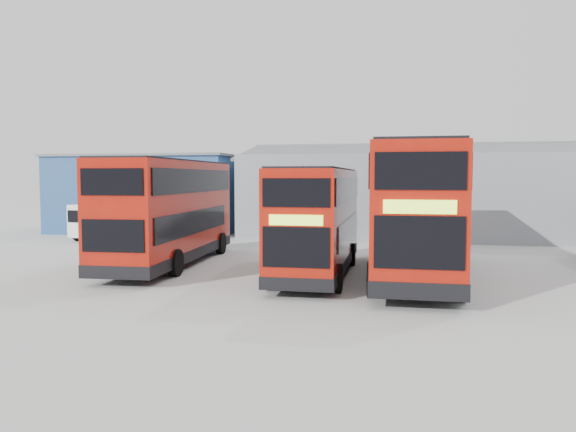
{
  "coord_description": "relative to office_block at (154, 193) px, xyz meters",
  "views": [
    {
      "loc": [
        2.95,
        -17.76,
        3.69
      ],
      "look_at": [
        -1.75,
        4.45,
        2.1
      ],
      "focal_mm": 35.0,
      "sensor_mm": 36.0,
      "label": 1
    }
  ],
  "objects": [
    {
      "name": "maintenance_shed",
      "position": [
        22.0,
        2.01,
        0.02
      ],
      "size": [
        30.5,
        12.0,
        5.89
      ],
      "color": "gray",
      "rests_on": "ground"
    },
    {
      "name": "panel_van",
      "position": [
        -0.22,
        -5.54,
        -1.39
      ],
      "size": [
        2.86,
        5.14,
        2.12
      ],
      "rotation": [
        0.0,
        0.0,
        -0.2
      ],
      "color": "white",
      "rests_on": "ground"
    },
    {
      "name": "office_block",
      "position": [
        0.0,
        0.0,
        0.0
      ],
      "size": [
        12.3,
        8.32,
        5.12
      ],
      "color": "navy",
      "rests_on": "ground"
    },
    {
      "name": "double_decker_right",
      "position": [
        17.21,
        -14.76,
        -0.2
      ],
      "size": [
        3.03,
        11.36,
        4.78
      ],
      "rotation": [
        0.0,
        0.0,
        0.02
      ],
      "color": "#9F1509",
      "rests_on": "ground"
    },
    {
      "name": "double_decker_centre",
      "position": [
        13.7,
        -14.92,
        -0.59
      ],
      "size": [
        2.54,
        9.52,
        4.0
      ],
      "rotation": [
        0.0,
        0.0,
        0.02
      ],
      "color": "#9F1509",
      "rests_on": "ground"
    },
    {
      "name": "double_decker_left",
      "position": [
        7.29,
        -13.95,
        -0.4
      ],
      "size": [
        3.09,
        10.48,
        4.38
      ],
      "rotation": [
        0.0,
        0.0,
        3.2
      ],
      "color": "#9F1509",
      "rests_on": "ground"
    },
    {
      "name": "ground_plane",
      "position": [
        14.0,
        -17.99,
        -2.58
      ],
      "size": [
        120.0,
        120.0,
        0.0
      ],
      "primitive_type": "plane",
      "color": "#A9A9A4",
      "rests_on": "ground"
    }
  ]
}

